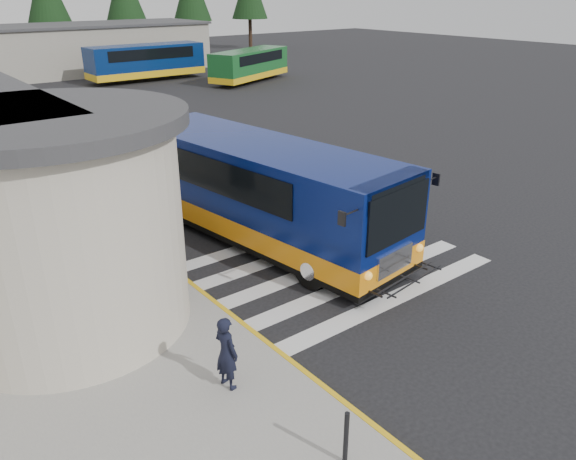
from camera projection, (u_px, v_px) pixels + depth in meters
ground at (319, 252)px, 16.59m from camera, size 140.00×140.00×0.00m
curb_strip at (134, 240)px, 17.16m from camera, size 0.12×34.00×0.16m
crosswalk at (325, 266)px, 15.73m from camera, size 8.00×5.35×0.01m
depot_building at (59, 50)px, 49.48m from camera, size 26.40×8.40×4.20m
transit_bus at (261, 194)px, 16.96m from camera, size 4.52×10.94×3.02m
pedestrian_a at (226, 353)px, 10.52m from camera, size 0.44×0.60×1.51m
pedestrian_b at (131, 310)px, 11.90m from camera, size 0.62×0.77×1.51m
bollard at (346, 438)px, 8.87m from camera, size 0.08×0.08×1.01m
far_bus_a at (146, 61)px, 46.38m from camera, size 9.61×2.78×2.47m
far_bus_b at (250, 64)px, 45.82m from camera, size 8.70×5.51×2.18m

